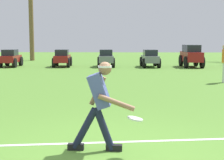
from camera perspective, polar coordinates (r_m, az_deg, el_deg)
ground_plane at (r=5.51m, az=-0.00°, el=-12.07°), size 80.00×80.00×0.00m
field_line_paint at (r=6.04m, az=0.22°, el=-10.28°), size 20.69×3.04×0.01m
frisbee_thrower at (r=5.44m, az=-2.13°, el=-3.57°), size 1.08×0.48×1.43m
frisbee_in_flight at (r=5.25m, az=3.87°, el=-6.44°), size 0.26×0.26×0.07m
teammate_near_sideline at (r=14.68m, az=18.19°, el=3.24°), size 0.27×0.50×1.56m
parked_car_slot_a at (r=22.90m, az=-16.51°, el=3.55°), size 1.19×2.25×1.10m
parked_car_slot_b at (r=22.25m, az=-8.26°, el=3.67°), size 1.24×2.26×1.10m
parked_car_slot_c at (r=21.95m, az=-1.03°, el=3.70°), size 1.25×2.26×1.10m
parked_car_slot_d at (r=21.86m, az=6.33°, el=3.64°), size 1.23×2.26×1.10m
parked_car_slot_e at (r=22.25m, az=13.05°, el=4.02°), size 1.27×2.39×1.40m
palm_tree_far_left at (r=28.99m, az=-13.30°, el=9.98°), size 3.27×3.72×5.97m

